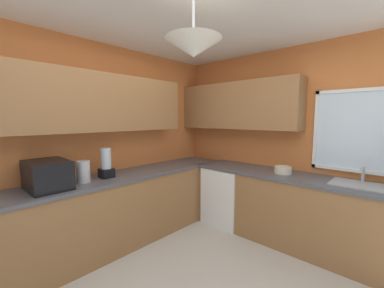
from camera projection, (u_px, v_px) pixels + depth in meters
room_shell at (180, 100)px, 2.76m from camera, size 3.52×3.99×2.63m
counter_run_left at (111, 212)px, 2.94m from camera, size 0.65×3.60×0.90m
counter_run_back at (290, 209)px, 3.04m from camera, size 2.61×0.65×0.90m
dishwasher at (228, 195)px, 3.66m from camera, size 0.60×0.60×0.85m
microwave at (48, 175)px, 2.39m from camera, size 0.48×0.36×0.29m
kettle at (84, 172)px, 2.63m from camera, size 0.14×0.14×0.24m
sink_assembly at (360, 184)px, 2.52m from camera, size 0.55×0.40×0.19m
bowl at (283, 170)px, 3.07m from camera, size 0.21×0.21×0.09m
blender_appliance at (106, 164)px, 2.84m from camera, size 0.15×0.15×0.36m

